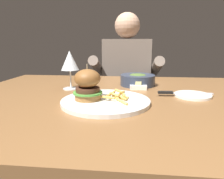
# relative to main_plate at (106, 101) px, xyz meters

# --- Properties ---
(dining_table) EXTENTS (1.37, 0.99, 0.74)m
(dining_table) POSITION_rel_main_plate_xyz_m (0.05, 0.11, -0.08)
(dining_table) COLOR brown
(dining_table) RESTS_ON ground
(main_plate) EXTENTS (0.32, 0.32, 0.01)m
(main_plate) POSITION_rel_main_plate_xyz_m (0.00, 0.00, 0.00)
(main_plate) COLOR white
(main_plate) RESTS_ON dining_table
(burger_sandwich) EXTENTS (0.10, 0.10, 0.13)m
(burger_sandwich) POSITION_rel_main_plate_xyz_m (-0.06, -0.01, 0.06)
(burger_sandwich) COLOR #9E6B38
(burger_sandwich) RESTS_ON main_plate
(fries_pile) EXTENTS (0.11, 0.15, 0.03)m
(fries_pile) POSITION_rel_main_plate_xyz_m (0.04, 0.01, 0.02)
(fries_pile) COLOR #EABC5B
(fries_pile) RESTS_ON main_plate
(wine_glass) EXTENTS (0.08, 0.08, 0.18)m
(wine_glass) POSITION_rel_main_plate_xyz_m (-0.19, 0.21, 0.12)
(wine_glass) COLOR silver
(wine_glass) RESTS_ON dining_table
(bread_plate) EXTENTS (0.14, 0.14, 0.01)m
(bread_plate) POSITION_rel_main_plate_xyz_m (0.34, 0.13, -0.00)
(bread_plate) COLOR white
(bread_plate) RESTS_ON dining_table
(table_knife) EXTENTS (0.22, 0.02, 0.01)m
(table_knife) POSITION_rel_main_plate_xyz_m (0.29, 0.12, 0.01)
(table_knife) COLOR silver
(table_knife) RESTS_ON bread_plate
(butter_dish) EXTENTS (0.08, 0.06, 0.04)m
(butter_dish) POSITION_rel_main_plate_xyz_m (0.12, 0.24, 0.00)
(butter_dish) COLOR white
(butter_dish) RESTS_ON dining_table
(soup_bowl) EXTENTS (0.18, 0.18, 0.06)m
(soup_bowl) POSITION_rel_main_plate_xyz_m (0.12, 0.33, 0.02)
(soup_bowl) COLOR #2D384C
(soup_bowl) RESTS_ON dining_table
(diner_person) EXTENTS (0.51, 0.36, 1.18)m
(diner_person) POSITION_rel_main_plate_xyz_m (0.05, 0.88, -0.18)
(diner_person) COLOR #282833
(diner_person) RESTS_ON ground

